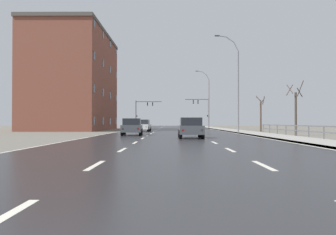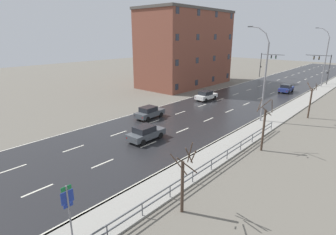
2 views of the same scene
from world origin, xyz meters
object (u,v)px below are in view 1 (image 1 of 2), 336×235
street_lamp_midground (237,85)px  car_near_right (143,125)px  street_lamp_distant (208,100)px  car_near_left (191,128)px  traffic_signal_left (142,109)px  traffic_signal_right (203,108)px  brick_building (74,81)px  car_mid_centre (132,127)px  car_far_right (195,125)px

street_lamp_midground → car_near_right: street_lamp_midground is taller
street_lamp_distant → car_near_left: (-6.14, -44.62, -4.96)m
street_lamp_distant → car_near_left: size_ratio=2.88×
traffic_signal_left → street_lamp_midground: bearing=-68.9°
car_near_left → street_lamp_distant: bearing=81.7°
street_lamp_midground → traffic_signal_right: street_lamp_midground is taller
brick_building → street_lamp_midground: bearing=-32.2°
car_mid_centre → traffic_signal_left: bearing=91.0°
traffic_signal_right → traffic_signal_left: bearing=172.6°
traffic_signal_left → car_far_right: bearing=-56.3°
street_lamp_distant → car_far_right: 12.11m
brick_building → car_near_left: bearing=-59.3°
car_near_left → car_far_right: (2.67, 34.13, 0.00)m
car_far_right → street_lamp_midground: bearing=-82.7°
traffic_signal_right → brick_building: bearing=-138.2°
traffic_signal_right → brick_building: 29.95m
car_far_right → traffic_signal_right: bearing=76.5°
street_lamp_distant → brick_building: bearing=-144.4°
traffic_signal_left → car_near_left: (7.75, -49.77, -3.38)m
car_near_left → car_far_right: 34.23m
traffic_signal_left → car_mid_centre: (2.64, -44.19, -3.38)m
traffic_signal_left → car_near_right: bearing=-85.2°
traffic_signal_right → brick_building: size_ratio=0.30×
street_lamp_midground → car_far_right: 21.14m
traffic_signal_right → car_near_right: bearing=-109.9°
car_mid_centre → car_near_left: bearing=-50.0°
traffic_signal_left → brick_building: brick_building is taller
street_lamp_midground → traffic_signal_left: bearing=111.1°
street_lamp_midground → car_near_left: street_lamp_midground is taller
car_near_left → car_far_right: bearing=85.1°
traffic_signal_left → car_far_right: 19.09m
street_lamp_midground → traffic_signal_left: size_ratio=1.89×
street_lamp_midground → car_near_right: (-11.28, 5.03, -4.75)m
traffic_signal_left → car_mid_centre: bearing=-86.6°
car_near_left → brick_building: bearing=120.3°
traffic_signal_right → car_far_right: size_ratio=1.54×
traffic_signal_left → brick_building: bearing=-112.7°
street_lamp_midground → traffic_signal_left: street_lamp_midground is taller
car_near_right → car_near_left: 19.54m
car_near_right → brick_building: (-11.63, 9.37, 6.91)m
street_lamp_distant → car_near_right: size_ratio=2.84×
traffic_signal_right → traffic_signal_left: traffic_signal_right is taller
traffic_signal_left → car_far_right: (10.41, -15.64, -3.38)m
street_lamp_midground → traffic_signal_right: size_ratio=1.78×
street_lamp_midground → brick_building: brick_building is taller
street_lamp_distant → brick_building: 28.24m
car_near_left → brick_building: 33.56m
street_lamp_distant → car_mid_centre: bearing=-106.1°
traffic_signal_left → traffic_signal_right: bearing=-7.4°
traffic_signal_right → car_far_right: 14.65m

